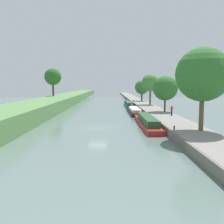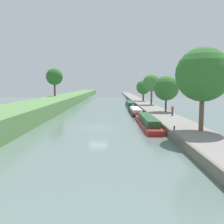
{
  "view_description": "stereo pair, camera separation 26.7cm",
  "coord_description": "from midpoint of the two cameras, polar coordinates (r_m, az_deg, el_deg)",
  "views": [
    {
      "loc": [
        1.67,
        -33.79,
        5.83
      ],
      "look_at": [
        2.08,
        10.33,
        1.0
      ],
      "focal_mm": 39.9,
      "sensor_mm": 36.0,
      "label": 1
    },
    {
      "loc": [
        1.94,
        -33.79,
        5.83
      ],
      "look_at": [
        2.08,
        10.33,
        1.0
      ],
      "focal_mm": 39.9,
      "sensor_mm": 36.0,
      "label": 2
    }
  ],
  "objects": [
    {
      "name": "tree_rightbank_midnear",
      "position": [
        46.87,
        11.94,
        5.36
      ],
      "size": [
        4.56,
        4.56,
        6.6
      ],
      "color": "#4C3828",
      "rests_on": "right_towpath"
    },
    {
      "name": "person_walking",
      "position": [
        41.18,
        13.34,
        0.42
      ],
      "size": [
        0.34,
        0.34,
        1.66
      ],
      "color": "#282D42",
      "rests_on": "right_towpath"
    },
    {
      "name": "ground_plane",
      "position": [
        34.34,
        -3.54,
        -3.54
      ],
      "size": [
        160.0,
        160.0,
        0.0
      ],
      "primitive_type": "plane",
      "color": "slate"
    },
    {
      "name": "right_towpath",
      "position": [
        35.35,
        14.04,
        -2.7
      ],
      "size": [
        4.4,
        260.0,
        0.9
      ],
      "color": "gray",
      "rests_on": "ground_plane"
    },
    {
      "name": "tree_rightbank_far",
      "position": [
        77.24,
        6.77,
        5.64
      ],
      "size": [
        4.33,
        4.33,
        6.37
      ],
      "color": "brown",
      "rests_on": "right_towpath"
    },
    {
      "name": "mooring_bollard_far",
      "position": [
        74.71,
        4.83,
        2.61
      ],
      "size": [
        0.16,
        0.16,
        0.45
      ],
      "color": "black",
      "rests_on": "right_towpath"
    },
    {
      "name": "tree_rightbank_midfar",
      "position": [
        63.27,
        8.67,
        6.63
      ],
      "size": [
        4.38,
        4.38,
        7.66
      ],
      "color": "brown",
      "rests_on": "right_towpath"
    },
    {
      "name": "mooring_bollard_near",
      "position": [
        28.24,
        13.81,
        -3.53
      ],
      "size": [
        0.16,
        0.16,
        0.45
      ],
      "color": "black",
      "rests_on": "right_towpath"
    },
    {
      "name": "tree_rightbank_near",
      "position": [
        28.31,
        19.84,
        8.04
      ],
      "size": [
        5.76,
        5.76,
        8.9
      ],
      "color": "brown",
      "rests_on": "right_towpath"
    },
    {
      "name": "narrowboat_black",
      "position": [
        52.13,
        4.9,
        0.33
      ],
      "size": [
        2.14,
        14.28,
        2.04
      ],
      "color": "black",
      "rests_on": "ground_plane"
    },
    {
      "name": "tree_leftbank_upstream",
      "position": [
        77.35,
        -13.5,
        7.84
      ],
      "size": [
        5.0,
        5.0,
        8.25
      ],
      "color": "brown",
      "rests_on": "left_grassy_bank"
    },
    {
      "name": "stone_quay",
      "position": [
        34.83,
        10.33,
        -2.7
      ],
      "size": [
        0.25,
        260.0,
        0.95
      ],
      "color": "#6B665B",
      "rests_on": "ground_plane"
    },
    {
      "name": "narrowboat_red",
      "position": [
        36.22,
        7.62,
        -2.09
      ],
      "size": [
        1.91,
        16.15,
        2.08
      ],
      "color": "maroon",
      "rests_on": "ground_plane"
    },
    {
      "name": "narrowboat_teal",
      "position": [
        67.68,
        3.75,
        1.76
      ],
      "size": [
        1.98,
        14.99,
        1.91
      ],
      "color": "#195B60",
      "rests_on": "ground_plane"
    },
    {
      "name": "left_grassy_bank",
      "position": [
        37.05,
        -23.56,
        -1.37
      ],
      "size": [
        8.41,
        260.0,
        2.51
      ],
      "color": "#5B894C",
      "rests_on": "ground_plane"
    }
  ]
}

